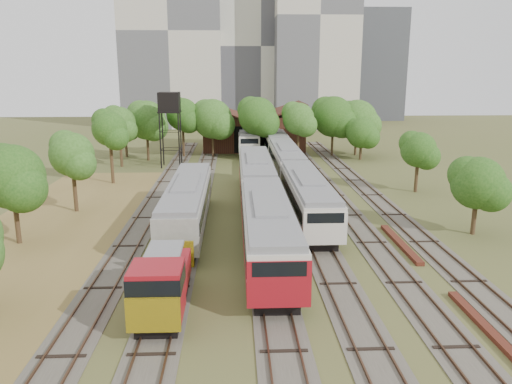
{
  "coord_description": "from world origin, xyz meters",
  "views": [
    {
      "loc": [
        -4.16,
        -24.37,
        12.46
      ],
      "look_at": [
        -2.36,
        16.77,
        2.5
      ],
      "focal_mm": 35.0,
      "sensor_mm": 36.0,
      "label": 1
    }
  ],
  "objects_px": {
    "railcar_green_set": "(286,162)",
    "water_tower": "(169,104)",
    "railcar_red_set": "(261,199)",
    "shunter_locomotive": "(162,285)"
  },
  "relations": [
    {
      "from": "railcar_green_set",
      "to": "water_tower",
      "type": "bearing_deg",
      "value": 150.31
    },
    {
      "from": "railcar_red_set",
      "to": "shunter_locomotive",
      "type": "distance_m",
      "value": 16.94
    },
    {
      "from": "shunter_locomotive",
      "to": "railcar_green_set",
      "type": "bearing_deg",
      "value": 73.58
    },
    {
      "from": "railcar_red_set",
      "to": "water_tower",
      "type": "relative_size",
      "value": 3.51
    },
    {
      "from": "railcar_red_set",
      "to": "railcar_green_set",
      "type": "bearing_deg",
      "value": 77.53
    },
    {
      "from": "railcar_green_set",
      "to": "railcar_red_set",
      "type": "bearing_deg",
      "value": -102.47
    },
    {
      "from": "railcar_red_set",
      "to": "railcar_green_set",
      "type": "height_order",
      "value": "railcar_red_set"
    },
    {
      "from": "railcar_green_set",
      "to": "water_tower",
      "type": "relative_size",
      "value": 5.28
    },
    {
      "from": "railcar_green_set",
      "to": "shunter_locomotive",
      "type": "distance_m",
      "value": 35.37
    },
    {
      "from": "shunter_locomotive",
      "to": "water_tower",
      "type": "relative_size",
      "value": 0.82
    }
  ]
}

